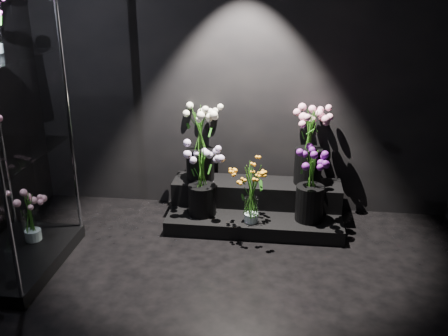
# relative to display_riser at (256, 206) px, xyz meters

# --- Properties ---
(floor) EXTENTS (4.00, 4.00, 0.00)m
(floor) POSITION_rel_display_riser_xyz_m (-0.17, -1.68, -0.15)
(floor) COLOR black
(floor) RESTS_ON ground
(wall_back) EXTENTS (4.00, 0.00, 4.00)m
(wall_back) POSITION_rel_display_riser_xyz_m (-0.17, 0.32, 1.25)
(wall_back) COLOR black
(wall_back) RESTS_ON floor
(display_riser) EXTENTS (1.59, 0.71, 0.35)m
(display_riser) POSITION_rel_display_riser_xyz_m (0.00, 0.00, 0.00)
(display_riser) COLOR black
(display_riser) RESTS_ON floor
(bouquet_orange_bells) EXTENTS (0.29, 0.29, 0.55)m
(bouquet_orange_bells) POSITION_rel_display_riser_xyz_m (-0.02, -0.31, 0.27)
(bouquet_orange_bells) COLOR white
(bouquet_orange_bells) RESTS_ON display_riser
(bouquet_lilac) EXTENTS (0.45, 0.45, 0.64)m
(bouquet_lilac) POSITION_rel_display_riser_xyz_m (-0.48, -0.20, 0.35)
(bouquet_lilac) COLOR black
(bouquet_lilac) RESTS_ON display_riser
(bouquet_purple) EXTENTS (0.43, 0.43, 0.64)m
(bouquet_purple) POSITION_rel_display_riser_xyz_m (0.49, -0.20, 0.34)
(bouquet_purple) COLOR black
(bouquet_purple) RESTS_ON display_riser
(bouquet_cream_roses) EXTENTS (0.53, 0.53, 0.72)m
(bouquet_cream_roses) POSITION_rel_display_riser_xyz_m (-0.54, 0.11, 0.62)
(bouquet_cream_roses) COLOR black
(bouquet_cream_roses) RESTS_ON display_riser
(bouquet_pink_roses) EXTENTS (0.50, 0.50, 0.70)m
(bouquet_pink_roses) POSITION_rel_display_riser_xyz_m (0.47, 0.12, 0.61)
(bouquet_pink_roses) COLOR black
(bouquet_pink_roses) RESTS_ON display_riser
(bouquet_case_base_pink) EXTENTS (0.44, 0.44, 0.42)m
(bouquet_case_base_pink) POSITION_rel_display_riser_xyz_m (-1.80, -0.82, 0.19)
(bouquet_case_base_pink) COLOR white
(bouquet_case_base_pink) RESTS_ON display_case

